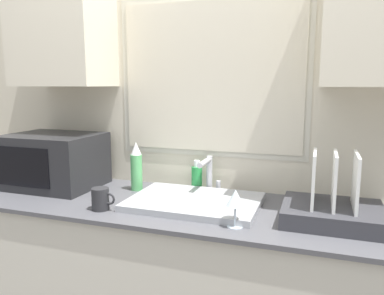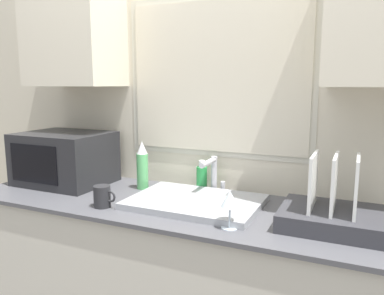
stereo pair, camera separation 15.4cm
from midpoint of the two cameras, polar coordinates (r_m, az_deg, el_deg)
countertop at (r=1.96m, az=2.37°, el=-21.04°), size 2.31×0.66×0.88m
wall_back at (r=1.98m, az=5.95°, el=7.78°), size 6.00×0.38×2.60m
sink_basin at (r=1.78m, az=3.02°, el=-8.30°), size 0.60×0.43×0.03m
faucet at (r=1.94m, az=5.49°, el=-3.67°), size 0.08×0.19×0.19m
microwave at (r=2.23m, az=-16.94°, el=-1.56°), size 0.49×0.39×0.29m
dish_rack at (r=1.62m, az=23.22°, el=-9.19°), size 0.40×0.33×0.29m
spray_bottle at (r=2.03m, az=-5.42°, el=-2.85°), size 0.06×0.06×0.26m
soap_bottle at (r=2.00m, az=3.72°, el=-4.61°), size 0.06×0.06×0.16m
mug_near_sink at (r=1.77m, az=-11.06°, el=-7.36°), size 0.11×0.08×0.10m
wine_glass at (r=1.48m, az=8.80°, el=-8.02°), size 0.07×0.07×0.15m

